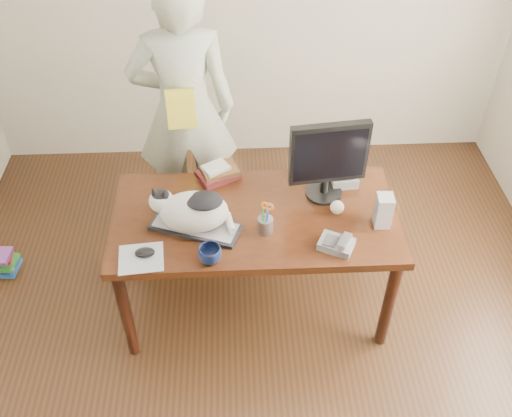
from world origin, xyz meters
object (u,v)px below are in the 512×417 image
object	(u,v)px
coffee_mug	(210,255)
book_stack	(218,172)
cat	(191,210)
mouse	(145,252)
desk	(255,225)
speaker	(383,211)
monitor	(328,158)
calculator	(342,175)
keyboard	(196,227)
phone	(337,244)
pen_cup	(265,224)
person	(184,111)
baseball	(337,207)

from	to	relation	value
coffee_mug	book_stack	distance (m)	0.68
cat	mouse	size ratio (longest dim) A/B	4.29
desk	cat	distance (m)	0.48
coffee_mug	speaker	size ratio (longest dim) A/B	0.62
monitor	speaker	xyz separation A→B (m)	(0.28, -0.24, -0.18)
speaker	book_stack	bearing A→B (deg)	156.90
cat	desk	bearing A→B (deg)	45.62
desk	calculator	xyz separation A→B (m)	(0.53, 0.22, 0.18)
mouse	book_stack	size ratio (longest dim) A/B	0.39
desk	coffee_mug	xyz separation A→B (m)	(-0.25, -0.41, 0.20)
desk	cat	size ratio (longest dim) A/B	3.39
keyboard	monitor	bearing A→B (deg)	38.13
phone	calculator	world-z (taller)	phone
phone	speaker	distance (m)	0.33
pen_cup	coffee_mug	world-z (taller)	pen_cup
book_stack	person	world-z (taller)	person
monitor	mouse	size ratio (longest dim) A/B	4.49
calculator	monitor	bearing A→B (deg)	-134.91
cat	baseball	xyz separation A→B (m)	(0.80, 0.09, -0.10)
pen_cup	coffee_mug	distance (m)	0.36
monitor	book_stack	size ratio (longest dim) A/B	1.76
monitor	pen_cup	bearing A→B (deg)	-149.00
mouse	baseball	distance (m)	1.08
cat	book_stack	distance (m)	0.47
cat	coffee_mug	size ratio (longest dim) A/B	3.92
monitor	coffee_mug	xyz separation A→B (m)	(-0.65, -0.48, -0.23)
coffee_mug	pen_cup	bearing A→B (deg)	34.29
mouse	book_stack	world-z (taller)	book_stack
desk	book_stack	size ratio (longest dim) A/B	5.69
keyboard	speaker	distance (m)	1.02
cat	calculator	distance (m)	0.96
phone	baseball	size ratio (longest dim) A/B	2.74
coffee_mug	speaker	world-z (taller)	speaker
keyboard	cat	size ratio (longest dim) A/B	1.10
phone	baseball	bearing A→B (deg)	108.01
monitor	mouse	bearing A→B (deg)	-163.41
phone	mouse	bearing A→B (deg)	-152.78
pen_cup	coffee_mug	xyz separation A→B (m)	(-0.30, -0.20, -0.01)
desk	pen_cup	xyz separation A→B (m)	(0.05, -0.21, 0.21)
phone	speaker	bearing A→B (deg)	58.49
desk	coffee_mug	world-z (taller)	coffee_mug
cat	phone	xyz separation A→B (m)	(0.76, -0.18, -0.11)
desk	monitor	world-z (taller)	monitor
desk	speaker	bearing A→B (deg)	-14.23
coffee_mug	person	world-z (taller)	person
person	book_stack	bearing A→B (deg)	109.27
speaker	monitor	bearing A→B (deg)	142.13
keyboard	calculator	size ratio (longest dim) A/B	2.41
person	speaker	bearing A→B (deg)	135.23
keyboard	phone	world-z (taller)	phone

